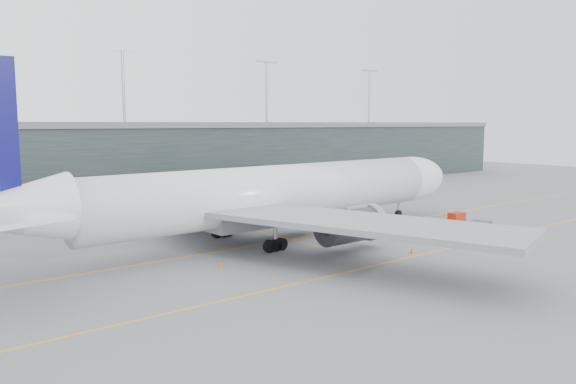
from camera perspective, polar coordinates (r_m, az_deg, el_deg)
ground at (r=72.93m, az=-4.90°, el=-4.85°), size 320.00×320.00×0.00m
taxiline_a at (r=69.71m, az=-3.06°, el=-5.38°), size 160.00×0.25×0.02m
taxiline_b at (r=57.83m, az=6.32°, el=-8.00°), size 160.00×0.25×0.02m
taxiline_lead_main at (r=92.27m, az=-9.26°, el=-2.41°), size 0.25×60.00×0.02m
terminal at (r=124.09m, az=-20.07°, el=3.19°), size 240.00×36.00×29.00m
main_aircraft at (r=71.86m, az=-1.58°, el=-0.25°), size 74.52×70.13×20.93m
jet_bridge at (r=104.79m, az=-0.03°, el=1.16°), size 12.61×42.71×5.74m
gse_cart at (r=87.80m, az=16.76°, el=-2.48°), size 2.52×1.67×1.67m
baggage_dolly at (r=88.62m, az=18.95°, el=-2.96°), size 3.94×3.52×0.33m
uld_a at (r=78.17m, az=-12.50°, el=-3.54°), size 2.18×1.95×1.66m
uld_b at (r=81.27m, az=-11.35°, el=-3.01°), size 2.62×2.41×1.92m
uld_c at (r=82.37m, az=-9.48°, el=-2.95°), size 1.85×1.50×1.63m
cone_nose at (r=94.30m, az=15.63°, el=-2.15°), size 0.48×0.48×0.76m
cone_wing_stbd at (r=66.70m, az=12.46°, el=-5.83°), size 0.40×0.40×0.64m
cone_wing_port at (r=85.95m, az=-2.82°, el=-2.77°), size 0.48×0.48×0.76m
cone_tail at (r=59.35m, az=-6.81°, el=-7.32°), size 0.39×0.39×0.62m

